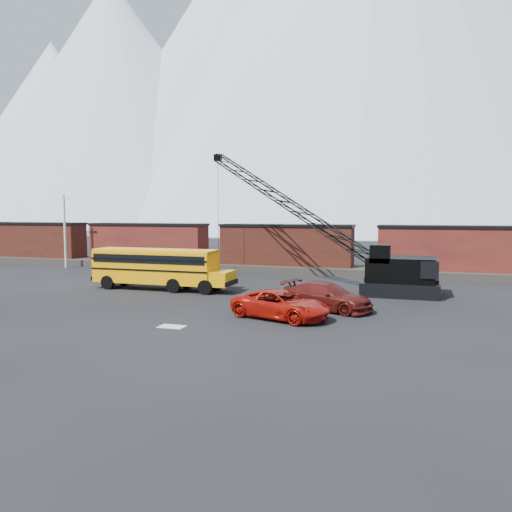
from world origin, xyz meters
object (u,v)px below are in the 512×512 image
(red_pickup, at_px, (281,305))
(maroon_suv, at_px, (327,296))
(school_bus, at_px, (159,267))
(crawler_crane, at_px, (289,204))

(red_pickup, relative_size, maroon_suv, 0.99)
(school_bus, height_order, red_pickup, school_bus)
(school_bus, xyz_separation_m, maroon_suv, (14.04, -4.15, -0.94))
(school_bus, height_order, maroon_suv, school_bus)
(maroon_suv, xyz_separation_m, crawler_crane, (-5.33, 11.07, 5.94))
(red_pickup, distance_m, maroon_suv, 3.92)
(red_pickup, height_order, maroon_suv, maroon_suv)
(maroon_suv, height_order, crawler_crane, crawler_crane)
(school_bus, relative_size, red_pickup, 2.00)
(red_pickup, distance_m, crawler_crane, 15.94)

